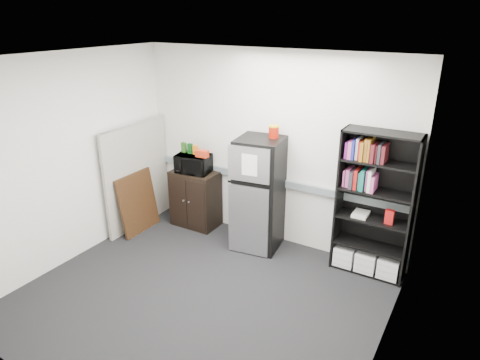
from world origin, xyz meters
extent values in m
plane|color=black|center=(0.00, 0.00, 0.00)|extent=(4.00, 4.00, 0.00)
cube|color=white|center=(0.00, 1.75, 1.35)|extent=(4.00, 0.02, 2.70)
cube|color=white|center=(2.00, 0.00, 1.35)|extent=(0.02, 3.50, 2.70)
cube|color=white|center=(-2.00, 0.00, 1.35)|extent=(0.02, 3.50, 2.70)
cube|color=white|center=(0.00, 0.00, 2.70)|extent=(4.00, 3.50, 0.02)
cube|color=gray|center=(0.00, 1.72, 0.90)|extent=(3.92, 0.05, 0.10)
cube|color=white|center=(-0.35, 1.74, 1.55)|extent=(0.14, 0.00, 0.10)
cube|color=black|center=(1.09, 1.56, 0.93)|extent=(0.02, 0.34, 1.85)
cube|color=black|center=(1.97, 1.56, 0.93)|extent=(0.02, 0.34, 1.85)
cube|color=black|center=(1.53, 1.72, 0.93)|extent=(0.90, 0.02, 1.85)
cube|color=black|center=(1.53, 1.56, 1.84)|extent=(0.90, 0.34, 0.02)
cube|color=black|center=(1.53, 1.56, 0.02)|extent=(0.85, 0.32, 0.03)
cube|color=black|center=(1.53, 1.56, 0.37)|extent=(0.85, 0.32, 0.03)
cube|color=black|center=(1.53, 1.56, 0.74)|extent=(0.85, 0.32, 0.02)
cube|color=black|center=(1.53, 1.56, 1.11)|extent=(0.85, 0.32, 0.02)
cube|color=black|center=(1.53, 1.56, 1.48)|extent=(0.85, 0.32, 0.02)
cube|color=silver|center=(1.25, 1.55, 0.16)|extent=(0.25, 0.30, 0.25)
cube|color=silver|center=(1.53, 1.55, 0.16)|extent=(0.25, 0.30, 0.25)
cube|color=silver|center=(1.81, 1.55, 0.16)|extent=(0.25, 0.30, 0.25)
cube|color=gray|center=(-1.90, 1.08, 0.80)|extent=(0.05, 1.30, 1.60)
cube|color=#B2B2B7|center=(-1.90, 1.08, 1.61)|extent=(0.06, 1.30, 0.02)
cube|color=black|center=(-1.14, 1.50, 0.44)|extent=(0.70, 0.44, 0.88)
cube|color=black|center=(-1.31, 1.28, 0.44)|extent=(0.32, 0.01, 0.77)
cube|color=black|center=(-0.97, 1.28, 0.44)|extent=(0.32, 0.01, 0.77)
cylinder|color=#B2B2B7|center=(-1.19, 1.27, 0.48)|extent=(0.02, 0.02, 0.02)
cylinder|color=#B2B2B7|center=(-1.09, 1.27, 0.48)|extent=(0.02, 0.02, 0.02)
imported|color=black|center=(-1.14, 1.48, 1.02)|extent=(0.55, 0.42, 0.28)
cube|color=#245418|center=(-1.33, 1.52, 1.23)|extent=(0.07, 0.05, 0.15)
cube|color=#0D3C12|center=(-1.21, 1.52, 1.23)|extent=(0.07, 0.05, 0.15)
cube|color=orange|center=(-1.11, 1.52, 1.22)|extent=(0.07, 0.06, 0.14)
cube|color=red|center=(-0.96, 1.47, 1.20)|extent=(0.19, 0.11, 0.10)
cube|color=black|center=(0.01, 1.43, 0.78)|extent=(0.67, 0.67, 1.56)
cube|color=silver|center=(0.01, 1.12, 1.31)|extent=(0.57, 0.10, 0.47)
cube|color=silver|center=(0.01, 1.12, 0.52)|extent=(0.57, 0.10, 1.00)
cube|color=black|center=(0.01, 1.11, 1.05)|extent=(0.57, 0.08, 0.03)
cube|color=white|center=(0.03, 1.11, 1.31)|extent=(0.21, 0.03, 0.28)
cube|color=black|center=(0.01, 1.43, 1.57)|extent=(0.67, 0.67, 0.02)
cylinder|color=#A01707|center=(0.15, 1.55, 1.67)|extent=(0.13, 0.13, 0.16)
cylinder|color=gold|center=(0.15, 1.55, 1.76)|extent=(0.14, 0.14, 0.02)
cube|color=black|center=(-1.77, 0.91, 0.45)|extent=(0.18, 0.71, 0.90)
cube|color=silver|center=(-1.75, 0.91, 0.45)|extent=(0.13, 0.60, 0.76)
camera|label=1|loc=(2.52, -3.34, 3.12)|focal=32.00mm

